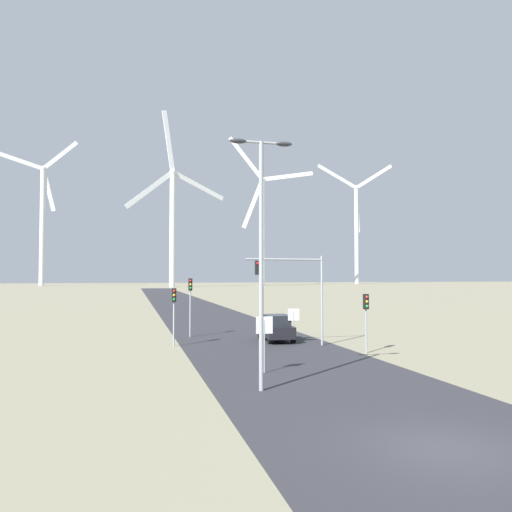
% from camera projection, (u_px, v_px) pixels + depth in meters
% --- Properties ---
extents(ground_plane, '(600.00, 600.00, 0.00)m').
position_uv_depth(ground_plane, '(444.00, 448.00, 13.18)').
color(ground_plane, gray).
extents(road_surface, '(10.00, 240.00, 0.01)m').
position_uv_depth(road_surface, '(201.00, 313.00, 59.72)').
color(road_surface, '#2D2D33').
rests_on(road_surface, ground).
extents(streetlamp, '(2.61, 0.32, 10.02)m').
position_uv_depth(streetlamp, '(261.00, 234.00, 19.94)').
color(streetlamp, '#93999E').
rests_on(streetlamp, ground).
extents(stop_sign_near, '(0.81, 0.07, 2.63)m').
position_uv_depth(stop_sign_near, '(264.00, 333.00, 23.37)').
color(stop_sign_near, '#93999E').
rests_on(stop_sign_near, ground).
extents(stop_sign_far, '(0.81, 0.07, 2.32)m').
position_uv_depth(stop_sign_far, '(294.00, 319.00, 33.63)').
color(stop_sign_far, '#93999E').
rests_on(stop_sign_far, ground).
extents(traffic_light_post_near_left, '(0.28, 0.34, 4.34)m').
position_uv_depth(traffic_light_post_near_left, '(190.00, 294.00, 36.96)').
color(traffic_light_post_near_left, '#93999E').
rests_on(traffic_light_post_near_left, ground).
extents(traffic_light_post_near_right, '(0.28, 0.33, 3.47)m').
position_uv_depth(traffic_light_post_near_right, '(366.00, 310.00, 29.38)').
color(traffic_light_post_near_right, '#93999E').
rests_on(traffic_light_post_near_right, ground).
extents(traffic_light_post_mid_left, '(0.28, 0.34, 3.74)m').
position_uv_depth(traffic_light_post_mid_left, '(174.00, 304.00, 32.15)').
color(traffic_light_post_mid_left, '#93999E').
rests_on(traffic_light_post_mid_left, ground).
extents(traffic_light_mast_overhead, '(5.21, 0.35, 5.85)m').
position_uv_depth(traffic_light_mast_overhead, '(295.00, 280.00, 32.26)').
color(traffic_light_mast_overhead, '#93999E').
rests_on(traffic_light_mast_overhead, ground).
extents(car_approaching, '(2.05, 4.20, 1.83)m').
position_uv_depth(car_approaching, '(276.00, 328.00, 34.61)').
color(car_approaching, black).
rests_on(car_approaching, ground).
extents(wind_turbine_left, '(33.01, 5.16, 65.86)m').
position_uv_depth(wind_turbine_left, '(42.00, 215.00, 220.63)').
color(wind_turbine_left, silver).
rests_on(wind_turbine_left, ground).
extents(wind_turbine_center, '(39.53, 14.38, 68.50)m').
position_uv_depth(wind_turbine_center, '(172.00, 214.00, 193.35)').
color(wind_turbine_center, silver).
rests_on(wind_turbine_center, ground).
extents(wind_turbine_right, '(38.86, 3.88, 66.72)m').
position_uv_depth(wind_turbine_right, '(262.00, 219.00, 223.76)').
color(wind_turbine_right, silver).
rests_on(wind_turbine_right, ground).
extents(wind_turbine_far_right, '(43.12, 2.98, 66.12)m').
position_uv_depth(wind_turbine_far_right, '(356.00, 224.00, 271.22)').
color(wind_turbine_far_right, silver).
rests_on(wind_turbine_far_right, ground).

